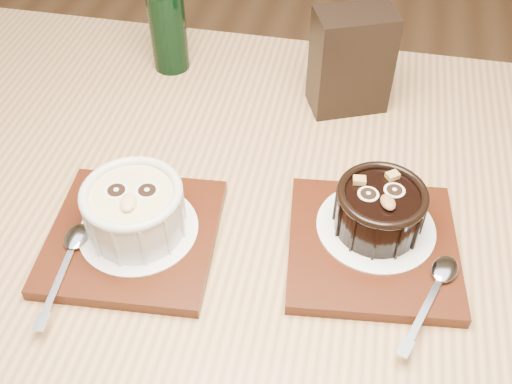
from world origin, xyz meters
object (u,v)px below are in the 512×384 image
tray_right (372,246)px  condiment_stand (351,61)px  ramekin_dark (380,208)px  green_bottle (167,20)px  ramekin_white (134,208)px  table (235,273)px  tray_left (133,237)px

tray_right → condiment_stand: 0.27m
ramekin_dark → green_bottle: size_ratio=0.49×
ramekin_white → ramekin_dark: bearing=0.9°
table → tray_left: (-0.10, -0.05, 0.10)m
tray_right → ramekin_dark: ramekin_dark is taller
tray_right → ramekin_dark: size_ratio=1.86×
ramekin_dark → table: bearing=163.6°
table → ramekin_white: size_ratio=11.37×
table → tray_right: size_ratio=6.78×
tray_right → condiment_stand: (-0.06, 0.25, 0.06)m
condiment_stand → green_bottle: green_bottle is taller
table → tray_left: bearing=-155.7°
table → ramekin_white: (-0.10, -0.04, 0.14)m
condiment_stand → ramekin_dark: bearing=-75.5°
ramekin_dark → green_bottle: (-0.32, 0.27, 0.03)m
table → tray_left: tray_left is taller
condiment_stand → table: bearing=-111.1°
tray_right → green_bottle: bearing=138.4°
ramekin_white → tray_left: bearing=-151.2°
tray_left → ramekin_dark: size_ratio=1.86×
tray_right → ramekin_white: bearing=-171.0°
tray_left → table: bearing=24.3°
tray_left → condiment_stand: condiment_stand is taller
tray_left → ramekin_dark: bearing=14.4°
ramekin_white → ramekin_dark: size_ratio=1.11×
condiment_stand → green_bottle: size_ratio=0.71×
tray_left → condiment_stand: 0.36m
table → green_bottle: size_ratio=6.20×
ramekin_dark → condiment_stand: condiment_stand is taller
tray_left → tray_right: (0.26, 0.04, 0.00)m
ramekin_white → tray_right: ramekin_white is taller
ramekin_white → green_bottle: (-0.07, 0.33, 0.03)m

